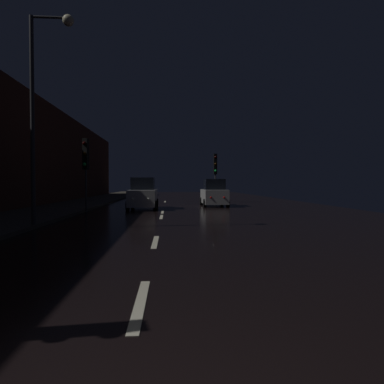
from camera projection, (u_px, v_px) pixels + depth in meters
ground at (164, 206)px, 26.48m from camera, size 26.37×84.00×0.02m
sidewalk_left at (73, 205)px, 26.02m from camera, size 4.40×84.00×0.15m
building_facade_left at (17, 147)px, 22.25m from camera, size 0.80×63.00×8.26m
lane_centerline at (161, 218)px, 17.35m from camera, size 0.16×29.87×0.01m
traffic_light_far_left at (86, 159)px, 20.73m from camera, size 0.36×0.48×4.52m
traffic_light_far_right at (215, 167)px, 31.55m from camera, size 0.31×0.46×4.52m
streetlamp_overhead at (43, 90)px, 13.19m from camera, size 1.70×0.44×8.33m
car_approaching_headlights at (143, 195)px, 23.53m from camera, size 1.99×4.30×2.17m
car_parked_right_far at (214, 194)px, 26.44m from camera, size 1.92×4.16×2.10m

